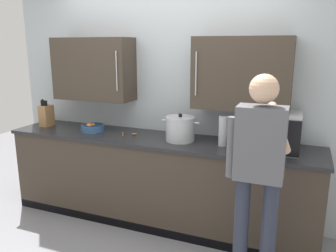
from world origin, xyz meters
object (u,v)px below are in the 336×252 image
fruit_bowl (93,127)px  person_figure (259,168)px  knife_block (46,115)px  wooden_spoon (129,134)px  microwave_oven (267,131)px  thermos_flask (223,131)px  stock_pot (180,129)px

fruit_bowl → person_figure: person_figure is taller
knife_block → wooden_spoon: 1.10m
person_figure → fruit_bowl: bearing=159.5°
microwave_oven → thermos_flask: bearing=-173.4°
knife_block → stock_pot: bearing=-0.4°
thermos_flask → wooden_spoon: size_ratio=1.45×
wooden_spoon → person_figure: size_ratio=0.12×
microwave_oven → fruit_bowl: size_ratio=2.04×
thermos_flask → microwave_oven: bearing=6.6°
microwave_oven → stock_pot: 0.83m
thermos_flask → stock_pot: 0.43m
stock_pot → knife_block: bearing=179.6°
knife_block → thermos_flask: (2.09, -0.02, 0.02)m
microwave_oven → fruit_bowl: microwave_oven is taller
stock_pot → thermos_flask: bearing=-1.4°
thermos_flask → fruit_bowl: 1.46m
knife_block → stock_pot: knife_block is taller
thermos_flask → wooden_spoon: thermos_flask is taller
thermos_flask → stock_pot: thermos_flask is taller
thermos_flask → person_figure: person_figure is taller
knife_block → thermos_flask: bearing=-0.6°
microwave_oven → person_figure: person_figure is taller
knife_block → person_figure: bearing=-15.8°
wooden_spoon → microwave_oven: bearing=1.5°
fruit_bowl → wooden_spoon: (0.45, 0.00, -0.03)m
knife_block → person_figure: (2.51, -0.71, -0.05)m
wooden_spoon → stock_pot: size_ratio=0.51×
wooden_spoon → person_figure: bearing=-26.3°
fruit_bowl → person_figure: size_ratio=0.15×
wooden_spoon → stock_pot: (0.57, 0.00, 0.11)m
microwave_oven → wooden_spoon: (-1.40, -0.04, -0.16)m
microwave_oven → knife_block: size_ratio=1.64×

